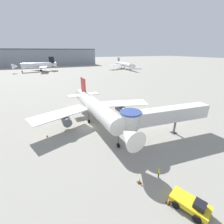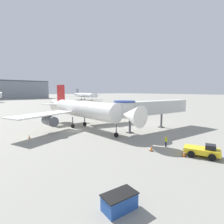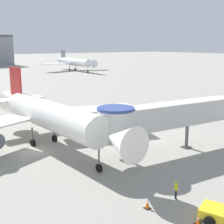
% 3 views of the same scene
% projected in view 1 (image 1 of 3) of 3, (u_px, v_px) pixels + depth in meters
% --- Properties ---
extents(ground_plane, '(800.00, 800.00, 0.00)m').
position_uv_depth(ground_plane, '(88.00, 127.00, 35.30)').
color(ground_plane, gray).
extents(main_airplane, '(30.05, 29.13, 9.76)m').
position_uv_depth(main_airplane, '(97.00, 109.00, 35.12)').
color(main_airplane, white).
rests_on(main_airplane, ground_plane).
extents(jet_bridge, '(19.88, 5.04, 6.39)m').
position_uv_depth(jet_bridge, '(160.00, 116.00, 30.01)').
color(jet_bridge, silver).
rests_on(jet_bridge, ground_plane).
extents(pushback_tug_yellow, '(3.40, 4.58, 1.66)m').
position_uv_depth(pushback_tug_yellow, '(191.00, 204.00, 16.87)').
color(pushback_tug_yellow, yellow).
rests_on(pushback_tug_yellow, ground_plane).
extents(traffic_cone_apron_front, '(0.46, 0.46, 0.76)m').
position_uv_depth(traffic_cone_apron_front, '(168.00, 201.00, 17.59)').
color(traffic_cone_apron_front, black).
rests_on(traffic_cone_apron_front, ground_plane).
extents(traffic_cone_port_wing, '(0.37, 0.37, 0.62)m').
position_uv_depth(traffic_cone_port_wing, '(47.00, 136.00, 31.34)').
color(traffic_cone_port_wing, black).
rests_on(traffic_cone_port_wing, ground_plane).
extents(traffic_cone_near_nose, '(0.51, 0.51, 0.83)m').
position_uv_depth(traffic_cone_near_nose, '(139.00, 180.00, 20.37)').
color(traffic_cone_near_nose, black).
rests_on(traffic_cone_near_nose, ground_plane).
extents(ground_crew_marshaller, '(0.32, 0.38, 1.71)m').
position_uv_depth(ground_crew_marshaller, '(159.00, 172.00, 21.02)').
color(ground_crew_marshaller, '#1E2338').
rests_on(ground_crew_marshaller, ground_plane).
extents(background_jet_black_tail, '(35.04, 34.02, 11.76)m').
position_uv_depth(background_jet_black_tail, '(37.00, 65.00, 129.28)').
color(background_jet_black_tail, white).
rests_on(background_jet_black_tail, ground_plane).
extents(background_jet_gray_tail, '(34.42, 36.99, 10.11)m').
position_uv_depth(background_jet_gray_tail, '(124.00, 64.00, 145.06)').
color(background_jet_gray_tail, silver).
rests_on(background_jet_gray_tail, ground_plane).
extents(terminal_building, '(136.88, 23.02, 18.91)m').
position_uv_depth(terminal_building, '(36.00, 57.00, 174.81)').
color(terminal_building, gray).
rests_on(terminal_building, ground_plane).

